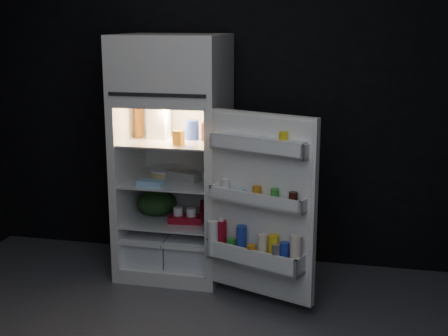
% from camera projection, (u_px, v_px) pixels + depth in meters
% --- Properties ---
extents(wall_back, '(4.00, 0.00, 2.70)m').
position_uv_depth(wall_back, '(230.00, 90.00, 4.81)').
color(wall_back, black).
rests_on(wall_back, ground).
extents(refrigerator, '(0.76, 0.71, 1.78)m').
position_uv_depth(refrigerator, '(174.00, 148.00, 4.61)').
color(refrigerator, white).
rests_on(refrigerator, ground).
extents(fridge_door, '(0.74, 0.43, 1.22)m').
position_uv_depth(fridge_door, '(260.00, 210.00, 4.03)').
color(fridge_door, white).
rests_on(fridge_door, ground).
extents(milk_jug, '(0.14, 0.14, 0.24)m').
position_uv_depth(milk_jug, '(159.00, 122.00, 4.58)').
color(milk_jug, white).
rests_on(milk_jug, refrigerator).
extents(mayo_jar, '(0.10, 0.10, 0.14)m').
position_uv_depth(mayo_jar, '(192.00, 130.00, 4.54)').
color(mayo_jar, '#1D369F').
rests_on(mayo_jar, refrigerator).
extents(jam_jar, '(0.12, 0.12, 0.13)m').
position_uv_depth(jam_jar, '(208.00, 132.00, 4.50)').
color(jam_jar, black).
rests_on(jam_jar, refrigerator).
extents(amber_bottle, '(0.09, 0.09, 0.22)m').
position_uv_depth(amber_bottle, '(139.00, 122.00, 4.64)').
color(amber_bottle, '#B6631D').
rests_on(amber_bottle, refrigerator).
extents(small_carton, '(0.08, 0.07, 0.10)m').
position_uv_depth(small_carton, '(179.00, 138.00, 4.35)').
color(small_carton, '#C47717').
rests_on(small_carton, refrigerator).
extents(egg_carton, '(0.28, 0.18, 0.07)m').
position_uv_depth(egg_carton, '(183.00, 176.00, 4.58)').
color(egg_carton, gray).
rests_on(egg_carton, refrigerator).
extents(pie, '(0.39, 0.39, 0.04)m').
position_uv_depth(pie, '(169.00, 172.00, 4.76)').
color(pie, tan).
rests_on(pie, refrigerator).
extents(flat_package, '(0.19, 0.11, 0.04)m').
position_uv_depth(flat_package, '(151.00, 183.00, 4.44)').
color(flat_package, '#8FC1DE').
rests_on(flat_package, refrigerator).
extents(wrapped_pkg, '(0.15, 0.13, 0.05)m').
position_uv_depth(wrapped_pkg, '(207.00, 174.00, 4.68)').
color(wrapped_pkg, beige).
rests_on(wrapped_pkg, refrigerator).
extents(produce_bag, '(0.33, 0.28, 0.20)m').
position_uv_depth(produce_bag, '(157.00, 203.00, 4.74)').
color(produce_bag, '#193815').
rests_on(produce_bag, refrigerator).
extents(yogurt_tray, '(0.26, 0.16, 0.05)m').
position_uv_depth(yogurt_tray, '(186.00, 219.00, 4.58)').
color(yogurt_tray, maroon).
rests_on(yogurt_tray, refrigerator).
extents(small_can_red, '(0.07, 0.07, 0.09)m').
position_uv_depth(small_can_red, '(204.00, 207.00, 4.82)').
color(small_can_red, maroon).
rests_on(small_can_red, refrigerator).
extents(small_can_silver, '(0.07, 0.07, 0.09)m').
position_uv_depth(small_can_silver, '(212.00, 208.00, 4.79)').
color(small_can_silver, '#B8B9BD').
rests_on(small_can_silver, refrigerator).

